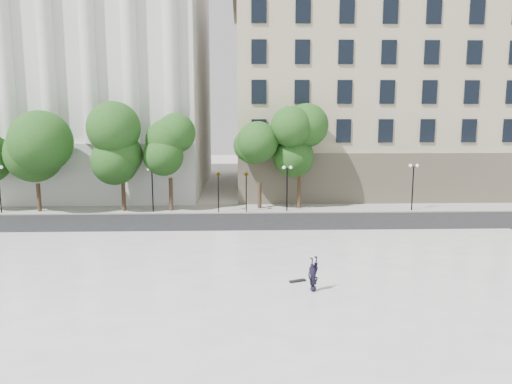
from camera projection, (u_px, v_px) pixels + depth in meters
ground at (191, 316)px, 22.17m from camera, size 160.00×160.00×0.00m
plaza at (197, 288)px, 25.09m from camera, size 44.00×22.00×0.45m
street at (213, 224)px, 39.92m from camera, size 60.00×8.00×0.02m
far_sidewalk at (216, 209)px, 45.83m from camera, size 60.00×4.00×0.12m
building_west at (73, 76)px, 57.57m from camera, size 31.50×27.65×25.60m
building_east at (389, 92)px, 59.36m from camera, size 36.00×26.15×23.00m
traffic_light_west at (218, 172)px, 43.56m from camera, size 0.48×1.79×4.21m
traffic_light_east at (246, 171)px, 43.64m from camera, size 0.71×1.85×4.23m
person_lying at (313, 287)px, 23.93m from camera, size 1.50×1.75×0.47m
skateboard at (297, 281)px, 25.29m from camera, size 0.89×0.53×0.09m
street_trees at (141, 151)px, 44.26m from camera, size 32.22×5.22×7.92m
lamp_posts at (215, 180)px, 43.98m from camera, size 37.37×0.28×4.30m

